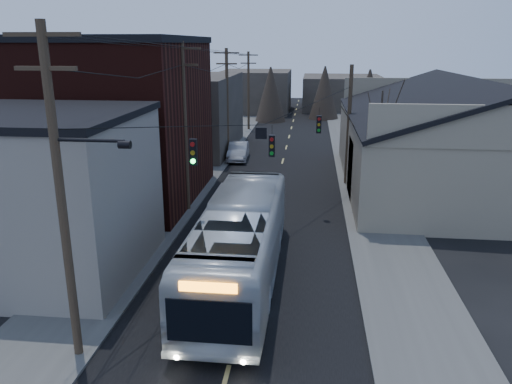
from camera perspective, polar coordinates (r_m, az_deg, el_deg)
road_surface at (r=41.72m, az=2.91°, el=2.93°), size 9.00×110.00×0.02m
sidewalk_left at (r=42.57m, az=-5.87°, el=3.21°), size 4.00×110.00×0.12m
sidewalk_right at (r=41.84m, az=11.84°, el=2.71°), size 4.00×110.00×0.12m
building_clapboard at (r=23.42m, az=-22.98°, el=-0.50°), size 8.00×8.00×7.00m
building_brick at (r=33.24m, az=-15.72°, el=7.59°), size 10.00×12.00×10.00m
building_left_far at (r=48.38m, az=-8.02°, el=8.90°), size 9.00×14.00×7.00m
warehouse at (r=37.72m, az=22.65°, el=4.38°), size 16.16×20.60×7.73m
building_far_left at (r=76.24m, az=0.00°, el=11.45°), size 10.00×12.00×6.00m
building_far_right at (r=80.94m, az=9.77°, el=11.16°), size 12.00×14.00×5.00m
bare_tree at (r=31.38m, az=13.83°, el=4.62°), size 0.40×0.40×7.20m
utility_lines at (r=35.38m, az=-2.66°, el=8.62°), size 11.24×45.28×10.50m
bus at (r=21.14m, az=-1.86°, el=-5.79°), size 3.08×12.97×3.61m
parked_car at (r=44.04m, az=-2.05°, el=4.68°), size 1.87×4.71×1.53m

